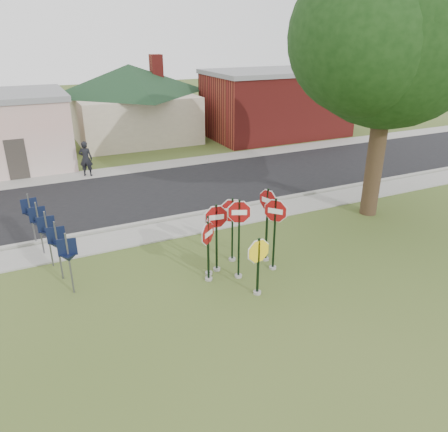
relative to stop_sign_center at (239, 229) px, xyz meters
name	(u,v)px	position (x,y,z in m)	size (l,w,h in m)	color
ground	(258,294)	(0.06, -1.16, -1.73)	(120.00, 120.00, 0.00)	#405520
sidewalk_near	(191,226)	(0.06, 4.34, -1.70)	(60.00, 1.60, 0.06)	gray
road	(157,192)	(0.06, 8.84, -1.71)	(60.00, 7.00, 0.04)	black
sidewalk_far	(135,169)	(0.06, 13.14, -1.70)	(60.00, 1.60, 0.06)	gray
curb	(182,216)	(0.06, 5.34, -1.66)	(60.00, 0.20, 0.14)	gray
stop_sign_center	(239,229)	(0.00, 0.00, 0.00)	(0.93, 0.41, 2.78)	gray
stop_sign_yellow	(258,261)	(0.07, -1.11, -0.59)	(1.03, 0.24, 1.96)	gray
stop_sign_left	(208,244)	(-0.94, 0.25, -0.46)	(0.80, 0.62, 2.14)	gray
stop_sign_right	(275,224)	(1.29, -0.02, -0.10)	(0.69, 0.82, 2.62)	gray
stop_sign_back_right	(232,221)	(0.32, 1.09, -0.23)	(0.99, 0.58, 2.42)	gray
stop_sign_back_left	(216,229)	(-0.45, 0.70, -0.22)	(1.05, 0.24, 2.46)	gray
stop_sign_far_right	(267,215)	(1.37, 0.61, -0.04)	(0.32, 0.96, 2.72)	gray
stop_sign_far_left	(208,239)	(-0.80, 0.57, -0.44)	(0.48, 0.88, 2.17)	gray
route_sign_row	(48,233)	(-5.34, 3.34, -0.50)	(1.43, 4.63, 2.00)	#59595E
building_house	(130,87)	(2.07, 20.84, 1.92)	(11.60, 11.60, 6.20)	beige
building_brick	(276,103)	(12.06, 17.34, 0.68)	(10.20, 6.20, 4.75)	maroon
oak_tree	(393,28)	(7.56, 2.34, 5.70)	(11.00, 10.40, 11.14)	#312115
bg_tree_right	(326,51)	(22.06, 24.84, 3.85)	(5.60, 5.60, 8.40)	#312115
pedestrian	(86,159)	(-2.59, 12.90, -0.71)	(0.69, 0.46, 1.90)	black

